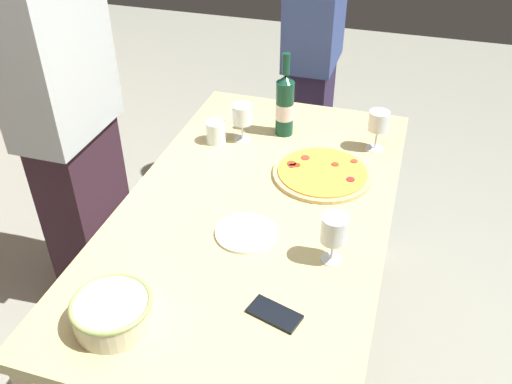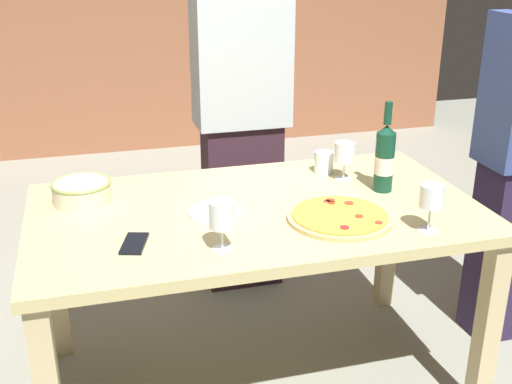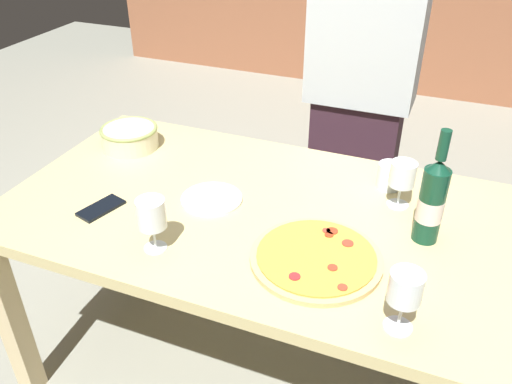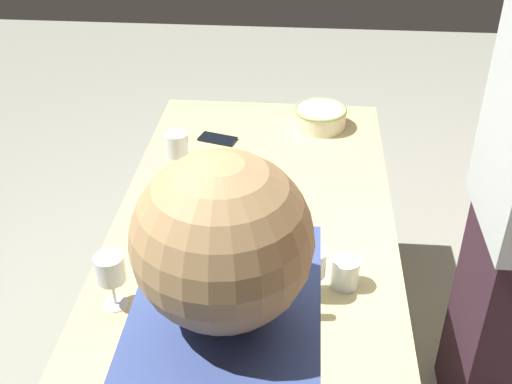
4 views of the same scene
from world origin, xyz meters
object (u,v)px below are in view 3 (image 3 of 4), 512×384
wine_bottle (432,200)px  cell_phone (101,208)px  wine_glass_far_left (403,175)px  side_plate (212,199)px  wine_glass_by_bottle (405,290)px  cup_amber (389,176)px  person_host (360,94)px  serving_bowl (130,136)px  dining_table (256,232)px  pizza (316,258)px  wine_glass_near_pizza (152,216)px

wine_bottle → cell_phone: size_ratio=2.41×
wine_glass_far_left → side_plate: bearing=-160.9°
wine_glass_by_bottle → wine_glass_far_left: size_ratio=1.06×
side_plate → wine_bottle: bearing=4.0°
wine_glass_by_bottle → cell_phone: (-0.94, 0.15, -0.11)m
wine_glass_far_left → side_plate: (-0.56, -0.19, -0.11)m
cup_amber → person_host: 0.57m
wine_glass_by_bottle → cup_amber: bearing=101.9°
serving_bowl → cell_phone: serving_bowl is taller
dining_table → pizza: bearing=-35.7°
serving_bowl → cup_amber: (0.96, 0.07, -0.00)m
wine_glass_by_bottle → pizza: bearing=146.7°
cell_phone → pizza: bearing=-162.9°
wine_glass_by_bottle → wine_bottle: bearing=87.6°
dining_table → cup_amber: bearing=37.4°
wine_glass_near_pizza → wine_glass_by_bottle: wine_glass_by_bottle is taller
wine_glass_near_pizza → side_plate: size_ratio=0.82×
dining_table → serving_bowl: (-0.60, 0.21, 0.14)m
pizza → cup_amber: (0.12, 0.46, 0.03)m
side_plate → cell_phone: 0.35m
wine_glass_near_pizza → side_plate: (0.04, 0.28, -0.11)m
dining_table → wine_glass_near_pizza: bearing=-122.6°
pizza → person_host: person_host is taller
wine_glass_far_left → cup_amber: (-0.05, 0.10, -0.07)m
dining_table → cup_amber: 0.48m
serving_bowl → wine_glass_near_pizza: 0.65m
cup_amber → side_plate: (-0.51, -0.29, -0.04)m
serving_bowl → cell_phone: bearing=-69.3°
side_plate → cup_amber: bearing=29.5°
cup_amber → wine_glass_far_left: bearing=-63.6°
wine_glass_far_left → side_plate: wine_glass_far_left is taller
person_host → side_plate: bearing=-9.7°
wine_glass_far_left → cell_phone: size_ratio=1.07×
pizza → cell_phone: 0.70m
pizza → wine_glass_near_pizza: 0.46m
dining_table → serving_bowl: serving_bowl is taller
wine_bottle → cell_phone: (-0.96, -0.22, -0.13)m
serving_bowl → person_host: size_ratio=0.13×
wine_bottle → wine_glass_far_left: bearing=123.7°
wine_glass_far_left → pizza: bearing=-114.4°
cup_amber → cell_phone: 0.94m
wine_glass_far_left → person_host: (-0.27, 0.62, -0.00)m
serving_bowl → wine_bottle: bearing=-8.9°
cup_amber → side_plate: bearing=-150.5°
cell_phone → wine_glass_far_left: bearing=-140.4°
wine_glass_near_pizza → wine_glass_by_bottle: bearing=-3.9°
cup_amber → person_host: bearing=112.6°
pizza → cup_amber: 0.47m
wine_glass_by_bottle → cup_amber: 0.64m
serving_bowl → wine_glass_far_left: 1.01m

